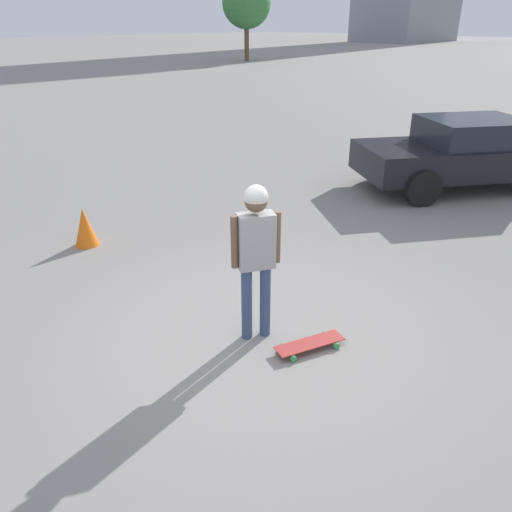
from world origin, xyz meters
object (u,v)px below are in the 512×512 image
at_px(person, 256,245).
at_px(skateboard, 310,344).
at_px(car_parked_near, 466,152).
at_px(traffic_cone, 85,227).

height_order(person, skateboard, person).
height_order(skateboard, car_parked_near, car_parked_near).
distance_m(person, skateboard, 1.22).
distance_m(skateboard, car_parked_near, 6.85).
distance_m(person, car_parked_near, 6.95).
height_order(skateboard, traffic_cone, traffic_cone).
bearing_deg(traffic_cone, person, 93.07).
bearing_deg(person, car_parked_near, 35.51).
bearing_deg(traffic_cone, car_parked_near, 159.26).
relative_size(person, car_parked_near, 0.38).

